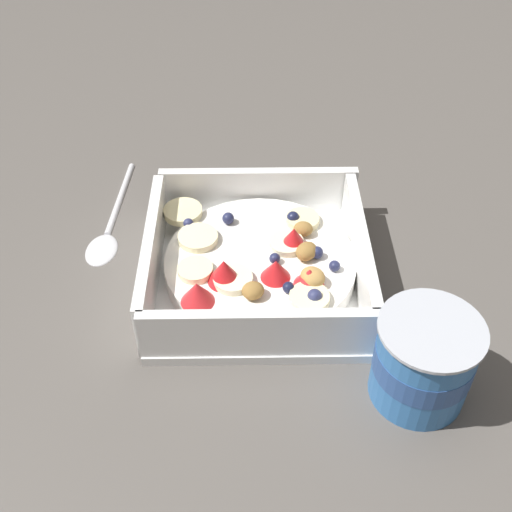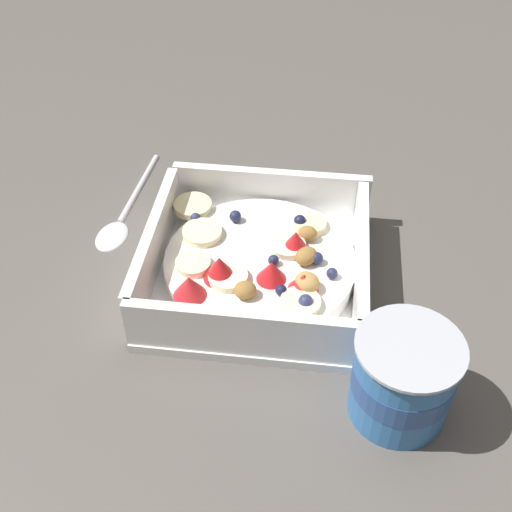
% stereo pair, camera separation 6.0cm
% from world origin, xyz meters
% --- Properties ---
extents(ground_plane, '(2.40, 2.40, 0.00)m').
position_xyz_m(ground_plane, '(0.00, 0.00, 0.00)').
color(ground_plane, '#56514C').
extents(fruit_bowl, '(0.20, 0.20, 0.06)m').
position_xyz_m(fruit_bowl, '(0.00, -0.00, 0.02)').
color(fruit_bowl, white).
rests_on(fruit_bowl, ground).
extents(spoon, '(0.04, 0.17, 0.01)m').
position_xyz_m(spoon, '(0.16, -0.07, 0.00)').
color(spoon, silver).
rests_on(spoon, ground).
extents(yogurt_cup, '(0.08, 0.08, 0.08)m').
position_xyz_m(yogurt_cup, '(-0.13, 0.13, 0.04)').
color(yogurt_cup, '#3370B7').
rests_on(yogurt_cup, ground).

